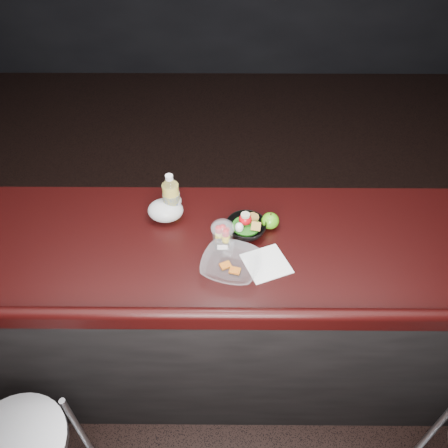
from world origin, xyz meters
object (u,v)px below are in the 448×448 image
at_px(lemonade_bottle, 172,199).
at_px(snack_bowl, 246,227).
at_px(takeout_bowl, 231,265).
at_px(green_apple, 270,221).
at_px(fruit_cup, 223,235).

distance_m(lemonade_bottle, snack_bowl, 0.33).
bearing_deg(takeout_bowl, green_apple, 54.90).
bearing_deg(green_apple, lemonade_bottle, 170.45).
bearing_deg(lemonade_bottle, snack_bowl, -18.38).
height_order(green_apple, snack_bowl, snack_bowl).
xyz_separation_m(lemonade_bottle, fruit_cup, (0.22, -0.19, -0.02)).
relative_size(green_apple, snack_bowl, 0.41).
bearing_deg(snack_bowl, takeout_bowl, -107.25).
bearing_deg(snack_bowl, lemonade_bottle, 161.62).
bearing_deg(takeout_bowl, snack_bowl, 72.75).
xyz_separation_m(lemonade_bottle, takeout_bowl, (0.25, -0.30, -0.06)).
relative_size(snack_bowl, takeout_bowl, 0.69).
xyz_separation_m(snack_bowl, takeout_bowl, (-0.06, -0.20, -0.00)).
bearing_deg(snack_bowl, fruit_cup, -138.95).
xyz_separation_m(fruit_cup, takeout_bowl, (0.03, -0.12, -0.04)).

